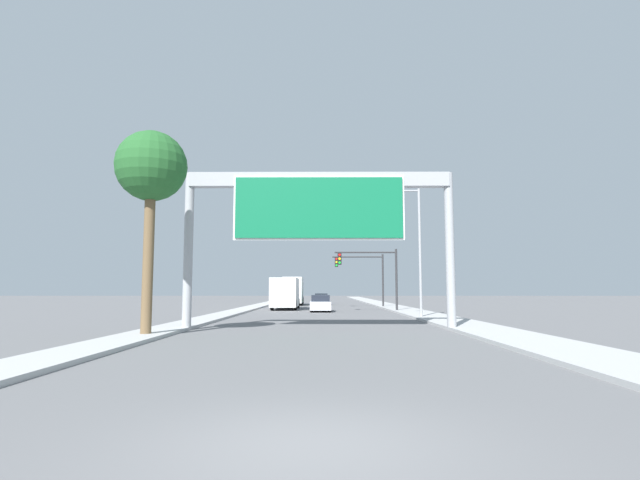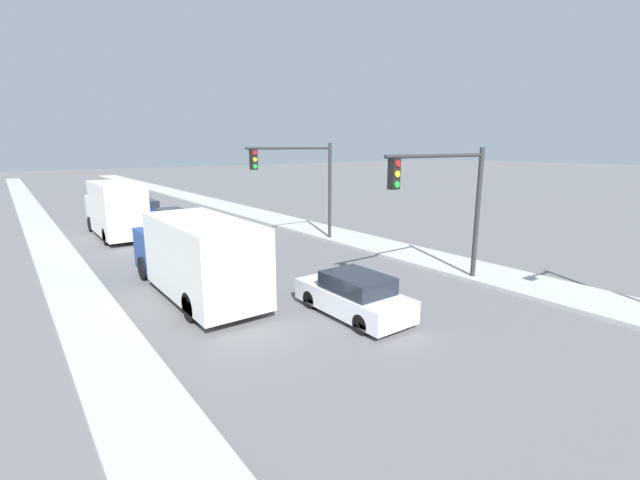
% 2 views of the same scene
% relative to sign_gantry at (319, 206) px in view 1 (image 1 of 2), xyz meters
% --- Properties ---
extents(ground_plane, '(300.00, 300.00, 0.00)m').
position_rel_sign_gantry_xyz_m(ground_plane, '(0.00, -17.86, -6.05)').
color(ground_plane, slate).
extents(sidewalk_right, '(3.00, 120.00, 0.15)m').
position_rel_sign_gantry_xyz_m(sidewalk_right, '(7.75, 42.14, -5.98)').
color(sidewalk_right, '#AEAEAE').
rests_on(sidewalk_right, ground).
extents(median_strip_left, '(2.00, 120.00, 0.15)m').
position_rel_sign_gantry_xyz_m(median_strip_left, '(-7.25, 42.14, -5.98)').
color(median_strip_left, '#AEAEAE').
rests_on(median_strip_left, ground).
extents(sign_gantry, '(13.35, 0.73, 7.75)m').
position_rel_sign_gantry_xyz_m(sign_gantry, '(0.00, 0.00, 0.00)').
color(sign_gantry, '#9EA0A5').
rests_on(sign_gantry, ground).
extents(car_far_right, '(1.81, 4.32, 1.47)m').
position_rel_sign_gantry_xyz_m(car_far_right, '(0.00, 20.17, -5.36)').
color(car_far_right, silver).
rests_on(car_far_right, ground).
extents(car_mid_left, '(1.79, 4.44, 1.45)m').
position_rel_sign_gantry_xyz_m(car_mid_left, '(0.00, 39.16, -5.37)').
color(car_mid_left, '#1E662D').
rests_on(car_mid_left, ground).
extents(car_mid_right, '(1.75, 4.65, 1.43)m').
position_rel_sign_gantry_xyz_m(car_mid_right, '(0.00, 45.56, -5.38)').
color(car_mid_right, navy).
rests_on(car_mid_right, ground).
extents(truck_box_primary, '(2.33, 7.61, 3.47)m').
position_rel_sign_gantry_xyz_m(truck_box_primary, '(-3.50, 38.80, -4.30)').
color(truck_box_primary, white).
rests_on(truck_box_primary, ground).
extents(truck_box_secondary, '(2.46, 8.38, 3.05)m').
position_rel_sign_gantry_xyz_m(truck_box_secondary, '(-3.50, 25.23, -4.49)').
color(truck_box_secondary, navy).
rests_on(truck_box_secondary, ground).
extents(traffic_light_near_intersection, '(5.60, 0.32, 5.56)m').
position_rel_sign_gantry_xyz_m(traffic_light_near_intersection, '(4.82, 20.14, -2.19)').
color(traffic_light_near_intersection, '#2D2D30').
rests_on(traffic_light_near_intersection, ground).
extents(traffic_light_mid_block, '(5.60, 0.32, 5.81)m').
position_rel_sign_gantry_xyz_m(traffic_light_mid_block, '(4.86, 30.14, -2.03)').
color(traffic_light_mid_block, '#2D2D30').
rests_on(traffic_light_mid_block, ground).
extents(palm_tree_foreground, '(3.00, 3.00, 8.70)m').
position_rel_sign_gantry_xyz_m(palm_tree_foreground, '(-7.12, -3.56, 0.97)').
color(palm_tree_foreground, brown).
rests_on(palm_tree_foreground, ground).
extents(street_lamp_right, '(2.41, 0.28, 8.91)m').
position_rel_sign_gantry_xyz_m(street_lamp_right, '(6.57, 9.70, -0.84)').
color(street_lamp_right, '#9EA0A5').
rests_on(street_lamp_right, ground).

